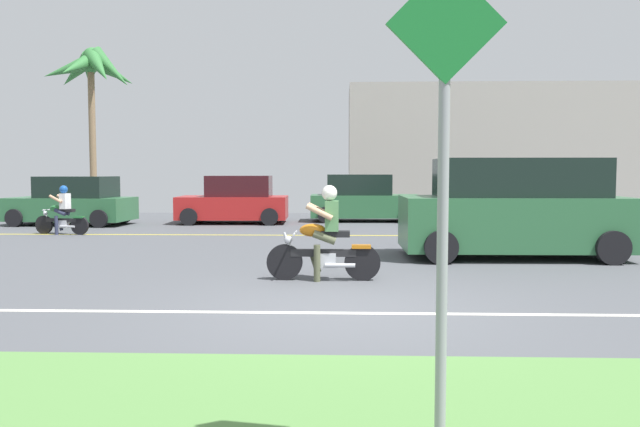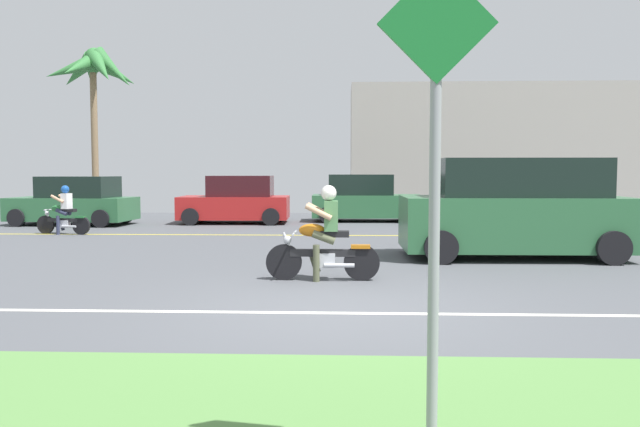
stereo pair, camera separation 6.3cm
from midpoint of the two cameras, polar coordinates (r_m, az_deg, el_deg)
name	(u,v)px [view 2 (the right image)]	position (r m, az deg, el deg)	size (l,w,h in m)	color
ground	(340,272)	(10.91, 2.06, -5.37)	(56.00, 30.00, 0.04)	#4C4F54
lane_line_near	(338,313)	(7.70, 1.93, -9.10)	(50.40, 0.12, 0.01)	silver
lane_line_far	(342,235)	(16.85, 2.16, -2.01)	(50.40, 0.12, 0.01)	yellow
motorcyclist	(324,240)	(9.88, 0.52, -2.47)	(1.81, 0.59, 1.52)	black
suv_nearby	(515,210)	(13.05, 17.60, 0.32)	(4.62, 2.13, 1.99)	#2D663D
parked_car_0	(74,202)	(21.66, -21.52, 0.96)	(3.99, 2.18, 1.57)	#2D663D
parked_car_1	(237,201)	(21.00, -7.58, 1.13)	(3.66, 2.09, 1.59)	#AD1E1E
parked_car_2	(365,200)	(21.63, 4.22, 1.28)	(3.80, 1.85, 1.63)	#2D663D
parked_car_3	(513,201)	(21.86, 17.33, 1.06)	(4.35, 2.19, 1.55)	beige
palm_tree_0	(93,74)	(26.32, -20.05, 11.92)	(3.62, 3.65, 6.55)	#846B4C
motorcyclist_distant	(63,214)	(18.53, -22.38, -0.01)	(1.60, 0.56, 1.35)	black
street_sign	(435,178)	(3.34, 11.03, 3.19)	(0.62, 0.06, 2.81)	gray
building_far	(488,149)	(29.52, 15.20, 5.76)	(12.49, 4.00, 5.54)	#A8A399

